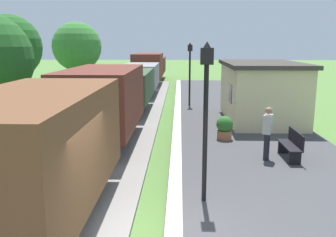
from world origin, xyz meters
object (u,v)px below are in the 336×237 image
object	(u,v)px
freight_train	(134,81)
lamp_post_far	(190,62)
station_hut	(261,91)
bench_near_hut	(292,144)
bench_down_platform	(237,95)
potted_planter	(225,127)
tree_field_left	(9,47)
person_waiting	(267,131)
lamp_post_near	(206,94)
tree_field_distant	(77,47)

from	to	relation	value
freight_train	lamp_post_far	xyz separation A→B (m)	(3.49, -1.35, 1.25)
station_hut	bench_near_hut	world-z (taller)	station_hut
bench_down_platform	potted_planter	xyz separation A→B (m)	(-1.87, -8.94, 0.00)
bench_near_hut	potted_planter	world-z (taller)	potted_planter
potted_planter	tree_field_left	distance (m)	13.24
bench_down_platform	lamp_post_far	world-z (taller)	lamp_post_far
station_hut	potted_planter	world-z (taller)	station_hut
person_waiting	tree_field_left	xyz separation A→B (m)	(-12.25, 8.88, 2.50)
freight_train	potted_planter	xyz separation A→B (m)	(4.65, -9.05, -0.83)
person_waiting	potted_planter	distance (m)	2.73
lamp_post_far	station_hut	bearing A→B (deg)	-50.41
potted_planter	lamp_post_near	distance (m)	6.10
freight_train	tree_field_distant	bearing A→B (deg)	134.72
bench_down_platform	lamp_post_near	world-z (taller)	lamp_post_near
freight_train	bench_near_hut	xyz separation A→B (m)	(6.52, -11.41, -0.83)
tree_field_distant	lamp_post_near	bearing A→B (deg)	-66.83
bench_down_platform	tree_field_left	bearing A→B (deg)	-169.03
freight_train	lamp_post_far	distance (m)	3.95
tree_field_distant	freight_train	bearing A→B (deg)	-45.28
lamp_post_near	lamp_post_far	bearing A→B (deg)	90.00
potted_planter	tree_field_left	bearing A→B (deg)	150.27
station_hut	tree_field_distant	world-z (taller)	tree_field_distant
potted_planter	tree_field_distant	bearing A→B (deg)	124.29
freight_train	lamp_post_near	world-z (taller)	lamp_post_near
bench_down_platform	tree_field_left	size ratio (longest dim) A/B	0.27
bench_down_platform	potted_planter	size ratio (longest dim) A/B	1.64
lamp_post_near	tree_field_distant	bearing A→B (deg)	113.17
lamp_post_near	tree_field_distant	size ratio (longest dim) A/B	0.67
freight_train	potted_planter	size ratio (longest dim) A/B	42.79
potted_planter	tree_field_left	xyz separation A→B (m)	(-11.21, 6.40, 2.96)
bench_near_hut	station_hut	bearing A→B (deg)	87.32
lamp_post_far	tree_field_distant	distance (m)	10.54
station_hut	freight_train	bearing A→B (deg)	141.80
bench_near_hut	lamp_post_far	world-z (taller)	lamp_post_far
person_waiting	tree_field_left	world-z (taller)	tree_field_left
station_hut	potted_planter	distance (m)	4.38
bench_near_hut	lamp_post_near	bearing A→B (deg)	-132.85
tree_field_left	bench_near_hut	bearing A→B (deg)	-33.81
bench_down_platform	tree_field_distant	xyz separation A→B (m)	(-11.42, 5.07, 2.92)
tree_field_left	station_hut	bearing A→B (deg)	-11.42
bench_down_platform	tree_field_distant	size ratio (longest dim) A/B	0.27
bench_down_platform	potted_planter	world-z (taller)	potted_planter
tree_field_left	tree_field_distant	world-z (taller)	tree_field_distant
person_waiting	tree_field_distant	distance (m)	19.75
bench_near_hut	person_waiting	bearing A→B (deg)	-171.55
bench_down_platform	lamp_post_near	bearing A→B (deg)	-101.74
bench_near_hut	person_waiting	xyz separation A→B (m)	(-0.83, -0.12, 0.46)
tree_field_left	tree_field_distant	distance (m)	7.79
bench_near_hut	tree_field_left	size ratio (longest dim) A/B	0.27
potted_planter	station_hut	bearing A→B (deg)	59.85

